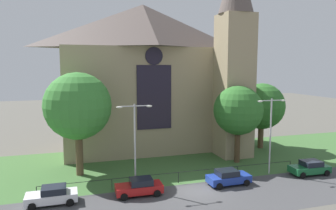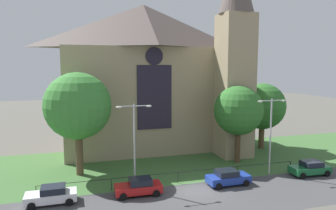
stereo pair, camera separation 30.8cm
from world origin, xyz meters
TOP-DOWN VIEW (x-y plane):
  - ground at (0.00, 10.00)m, footprint 160.00×160.00m
  - road_asphalt at (0.00, -2.00)m, footprint 120.00×8.00m
  - grass_verge at (0.00, 8.00)m, footprint 120.00×20.00m
  - church_building at (-0.22, 17.38)m, footprint 23.20×16.20m
  - iron_railing at (-1.00, 2.50)m, footprint 26.31×0.07m
  - tree_left_near at (-10.28, 7.92)m, footprint 7.05×7.05m
  - tree_right_far at (14.72, 12.38)m, footprint 6.44×6.44m
  - tree_right_near at (8.07, 7.13)m, footprint 5.88×5.88m
  - streetlamp_near at (-5.34, 2.40)m, footprint 3.37×0.26m
  - streetlamp_far at (9.37, 2.40)m, footprint 3.37×0.26m
  - parked_car_white at (-12.74, 0.97)m, footprint 4.21×2.03m
  - parked_car_red at (-5.30, 0.75)m, footprint 4.24×2.10m
  - parked_car_blue at (3.55, 0.67)m, footprint 4.24×2.11m
  - parked_car_green at (13.33, 0.82)m, footprint 4.27×2.17m

SIDE VIEW (x-z plane):
  - ground at x=0.00m, z-range 0.00..0.00m
  - grass_verge at x=0.00m, z-range 0.00..0.01m
  - road_asphalt at x=0.00m, z-range 0.00..0.01m
  - parked_car_white at x=-12.74m, z-range -0.01..1.50m
  - parked_car_red at x=-5.30m, z-range -0.01..1.50m
  - parked_car_blue at x=3.55m, z-range -0.01..1.50m
  - parked_car_green at x=13.33m, z-range -0.01..1.50m
  - iron_railing at x=-1.00m, z-range 0.39..1.52m
  - streetlamp_near at x=-5.34m, z-range 1.11..9.21m
  - streetlamp_far at x=9.37m, z-range 1.12..9.28m
  - tree_right_far at x=14.72m, z-range 1.34..10.53m
  - tree_right_near at x=8.07m, z-range 1.66..10.94m
  - tree_left_near at x=-10.28m, z-range 1.92..12.88m
  - church_building at x=-0.22m, z-range -2.73..23.27m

